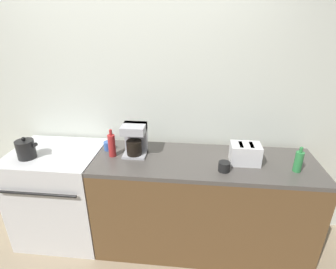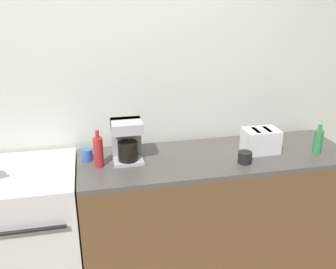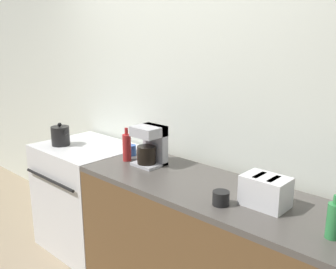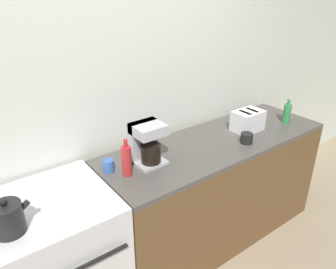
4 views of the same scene
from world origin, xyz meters
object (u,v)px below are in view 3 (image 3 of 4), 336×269
(toaster, at_px, (265,191))
(stove, at_px, (88,195))
(cup_blue, at_px, (131,150))
(cup_black, at_px, (221,198))
(bottle_green, at_px, (334,220))
(kettle, at_px, (61,136))
(bottle_red, at_px, (127,147))
(coffee_maker, at_px, (151,145))

(toaster, bearing_deg, stove, 179.33)
(stove, distance_m, cup_blue, 0.69)
(toaster, distance_m, cup_black, 0.24)
(bottle_green, bearing_deg, kettle, -179.66)
(bottle_red, distance_m, cup_black, 0.96)
(toaster, xyz_separation_m, bottle_red, (-1.13, 0.00, 0.02))
(stove, xyz_separation_m, cup_blue, (0.48, 0.09, 0.49))
(cup_blue, bearing_deg, stove, -169.36)
(coffee_maker, distance_m, bottle_red, 0.21)
(stove, height_order, bottle_red, bottle_red)
(toaster, bearing_deg, bottle_green, -13.67)
(coffee_maker, bearing_deg, bottle_green, -6.63)
(coffee_maker, distance_m, cup_black, 0.79)
(kettle, height_order, bottle_red, bottle_red)
(cup_black, bearing_deg, toaster, 39.99)
(toaster, height_order, bottle_red, bottle_red)
(kettle, distance_m, coffee_maker, 0.93)
(bottle_green, bearing_deg, cup_blue, 172.69)
(stove, relative_size, coffee_maker, 3.25)
(bottle_red, bearing_deg, coffee_maker, 16.86)
(bottle_red, height_order, cup_blue, bottle_red)
(bottle_red, bearing_deg, kettle, -171.40)
(coffee_maker, xyz_separation_m, cup_blue, (-0.27, 0.05, -0.11))
(coffee_maker, bearing_deg, kettle, -169.62)
(toaster, distance_m, bottle_green, 0.40)
(toaster, bearing_deg, cup_black, -140.01)
(kettle, xyz_separation_m, coffee_maker, (0.92, 0.17, 0.07))
(kettle, distance_m, bottle_red, 0.73)
(bottle_green, xyz_separation_m, bottle_red, (-1.52, 0.10, 0.02))
(toaster, relative_size, cup_black, 2.61)
(toaster, xyz_separation_m, cup_blue, (-1.20, 0.11, -0.04))
(coffee_maker, distance_m, cup_blue, 0.29)
(stove, relative_size, cup_blue, 11.49)
(toaster, relative_size, coffee_maker, 0.85)
(toaster, bearing_deg, bottle_red, 179.95)
(kettle, height_order, cup_black, kettle)
(bottle_green, relative_size, bottle_red, 0.84)
(kettle, distance_m, cup_black, 1.67)
(toaster, bearing_deg, cup_blue, 174.80)
(cup_black, bearing_deg, stove, 173.49)
(coffee_maker, xyz_separation_m, bottle_green, (1.33, -0.15, -0.06))
(coffee_maker, bearing_deg, bottle_red, -163.14)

